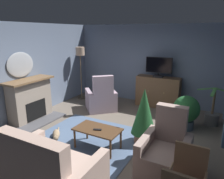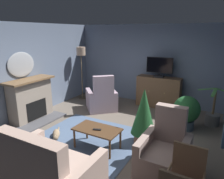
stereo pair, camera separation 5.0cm
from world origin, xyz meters
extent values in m
cube|color=#665B51|center=(0.00, 0.00, -0.02)|extent=(5.76, 6.34, 0.04)
cube|color=slate|center=(0.00, 2.92, 1.34)|extent=(5.76, 0.10, 2.67)
cube|color=slate|center=(-2.63, 0.00, 1.34)|extent=(0.10, 6.34, 2.67)
cube|color=slate|center=(-0.25, -0.35, 0.01)|extent=(2.39, 2.08, 0.01)
cube|color=#4C4C51|center=(-1.92, -0.17, 0.02)|extent=(0.50, 1.40, 0.04)
cube|color=gray|center=(-2.33, -0.17, 0.56)|extent=(0.43, 1.20, 1.13)
cube|color=black|center=(-2.16, -0.17, 0.32)|extent=(0.10, 0.67, 0.52)
cube|color=brown|center=(-2.29, -0.17, 1.15)|extent=(0.55, 1.36, 0.05)
ellipsoid|color=#B2B7BF|center=(-2.55, -0.17, 1.55)|extent=(0.06, 0.86, 0.68)
cube|color=#4A3523|center=(0.52, 2.57, 0.03)|extent=(1.35, 0.36, 0.06)
cube|color=brown|center=(0.52, 2.57, 0.50)|extent=(1.41, 0.42, 1.01)
sphere|color=tan|center=(0.27, 2.34, 0.56)|extent=(0.03, 0.03, 0.03)
sphere|color=tan|center=(0.78, 2.34, 0.56)|extent=(0.03, 0.03, 0.03)
cube|color=black|center=(0.52, 2.52, 1.04)|extent=(0.30, 0.20, 0.06)
cylinder|color=black|center=(0.52, 2.52, 1.11)|extent=(0.04, 0.04, 0.08)
cube|color=black|center=(0.52, 2.52, 1.40)|extent=(0.84, 0.05, 0.50)
cube|color=black|center=(0.52, 2.49, 1.40)|extent=(0.80, 0.01, 0.46)
cube|color=#4C331E|center=(0.15, -0.60, 0.44)|extent=(0.98, 0.56, 0.03)
cylinder|color=#4C331E|center=(0.59, -0.38, 0.21)|extent=(0.04, 0.04, 0.43)
cylinder|color=#4C331E|center=(-0.28, -0.37, 0.21)|extent=(0.04, 0.04, 0.43)
cylinder|color=#4C331E|center=(0.59, -0.83, 0.21)|extent=(0.04, 0.04, 0.43)
cylinder|color=#4C331E|center=(-0.29, -0.82, 0.21)|extent=(0.04, 0.04, 0.43)
cube|color=black|center=(0.19, -0.66, 0.47)|extent=(0.18, 0.10, 0.02)
cube|color=#BC9E8E|center=(0.19, -1.97, 0.23)|extent=(1.20, 0.93, 0.46)
cube|color=#BC9E8E|center=(0.19, -2.33, 0.77)|extent=(1.20, 0.20, 0.64)
cube|color=#BC9E8E|center=(-0.49, -1.97, 0.34)|extent=(0.15, 0.93, 0.68)
cube|color=slate|center=(0.28, -2.10, 0.58)|extent=(0.37, 0.15, 0.36)
cube|color=#AD93A3|center=(-1.02, 1.48, 0.21)|extent=(1.07, 1.08, 0.42)
cube|color=#AD93A3|center=(-0.77, 1.21, 0.79)|extent=(0.57, 0.55, 0.74)
cube|color=#AD93A3|center=(-1.29, 1.22, 0.31)|extent=(0.71, 0.75, 0.62)
cube|color=#AD93A3|center=(-0.75, 1.73, 0.31)|extent=(0.71, 0.75, 0.62)
cube|color=#A3897F|center=(1.60, -0.72, 0.22)|extent=(0.56, 0.92, 0.44)
cube|color=#A3897F|center=(1.60, -0.35, 0.79)|extent=(0.55, 0.19, 0.69)
cube|color=#A3897F|center=(1.94, -0.72, 0.32)|extent=(0.14, 0.92, 0.64)
cube|color=#A3897F|center=(1.26, -0.71, 0.32)|extent=(0.14, 0.92, 0.64)
cube|color=#93704C|center=(2.09, -1.36, 0.72)|extent=(0.43, 0.05, 0.55)
cylinder|color=#93704C|center=(1.87, -1.55, 0.67)|extent=(0.04, 0.36, 0.03)
cylinder|color=#99664C|center=(0.93, 0.06, 0.13)|extent=(0.39, 0.39, 0.25)
cone|color=#235B2D|center=(0.93, 0.06, 0.76)|extent=(0.54, 0.54, 1.02)
cylinder|color=#3D4C5B|center=(1.63, 1.27, 0.12)|extent=(0.43, 0.43, 0.24)
sphere|color=#235B2D|center=(1.63, 1.27, 0.54)|extent=(0.67, 0.67, 0.67)
cylinder|color=slate|center=(2.22, 1.85, 0.16)|extent=(0.36, 0.36, 0.31)
cylinder|color=brown|center=(2.22, 1.85, 0.62)|extent=(0.06, 0.06, 0.61)
cube|color=#4C8E47|center=(2.21, 2.03, 0.96)|extent=(0.10, 0.36, 0.09)
cube|color=#4C8E47|center=(2.00, 1.88, 0.96)|extent=(0.44, 0.13, 0.12)
cube|color=#4C8E47|center=(2.19, 1.64, 0.96)|extent=(0.13, 0.43, 0.14)
ellipsoid|color=#937A5B|center=(-0.97, -0.66, 0.08)|extent=(0.39, 0.42, 0.17)
sphere|color=#937A5B|center=(-0.81, -0.85, 0.11)|extent=(0.13, 0.13, 0.13)
cone|color=#937A5B|center=(-0.78, -0.83, 0.17)|extent=(0.04, 0.04, 0.04)
cone|color=#937A5B|center=(-0.84, -0.87, 0.17)|extent=(0.04, 0.04, 0.04)
cylinder|color=#937A5B|center=(-1.14, -0.40, 0.05)|extent=(0.17, 0.19, 0.04)
cylinder|color=#4C4233|center=(-2.23, 2.10, 0.02)|extent=(0.31, 0.31, 0.04)
cylinder|color=olive|center=(-2.23, 2.10, 0.80)|extent=(0.03, 0.03, 1.61)
cylinder|color=tan|center=(-2.23, 2.10, 1.75)|extent=(0.31, 0.31, 0.29)
camera|label=1|loc=(2.31, -4.01, 2.42)|focal=33.62mm
camera|label=2|loc=(2.35, -3.98, 2.42)|focal=33.62mm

